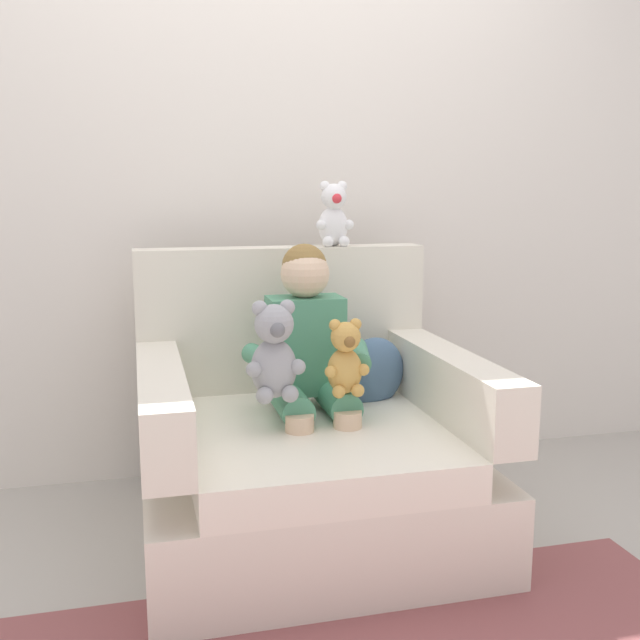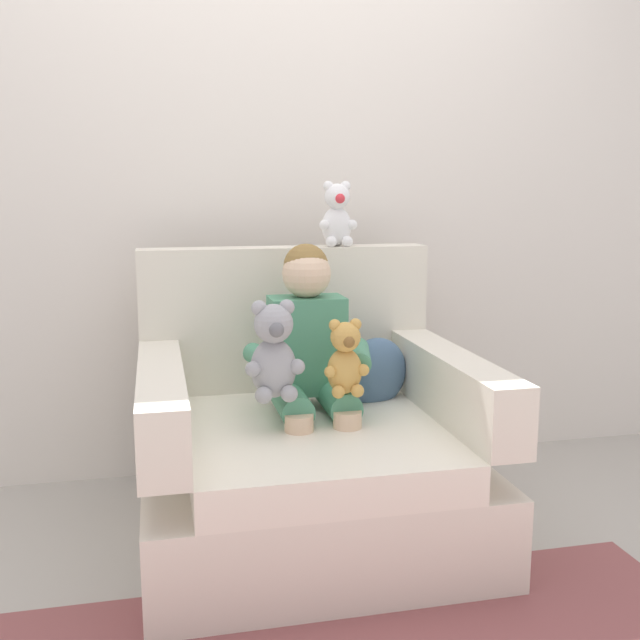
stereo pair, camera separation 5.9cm
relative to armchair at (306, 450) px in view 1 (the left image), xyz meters
The scene contains 8 objects.
ground_plane 0.30m from the armchair, 90.00° to the right, with size 8.00×8.00×0.00m, color #ADA89E.
back_wall 1.22m from the armchair, 90.00° to the left, with size 6.00×0.10×2.60m, color silver.
armchair is the anchor object (origin of this frame).
seated_child 0.34m from the armchair, 60.49° to the left, with size 0.45×0.39×0.82m.
plush_grey 0.42m from the armchair, 134.60° to the right, with size 0.19×0.15×0.32m.
plush_honey 0.39m from the armchair, 54.26° to the right, with size 0.15×0.12×0.25m.
plush_white_on_backrest 0.90m from the armchair, 62.46° to the left, with size 0.15×0.12×0.25m.
throw_pillow 0.39m from the armchair, 26.88° to the left, with size 0.26×0.12×0.26m, color slate.
Camera 1 is at (-0.54, -2.29, 1.18)m, focal length 41.17 mm.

